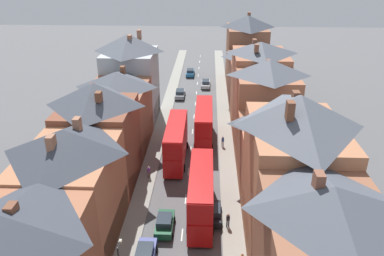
# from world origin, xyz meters

# --- Properties ---
(pavement_left) EXTENTS (2.20, 104.00, 0.14)m
(pavement_left) POSITION_xyz_m (-5.10, 38.00, 0.07)
(pavement_left) COLOR gray
(pavement_left) RESTS_ON ground
(pavement_right) EXTENTS (2.20, 104.00, 0.14)m
(pavement_right) POSITION_xyz_m (5.10, 38.00, 0.07)
(pavement_right) COLOR gray
(pavement_right) RESTS_ON ground
(centre_line_dashes) EXTENTS (0.14, 97.80, 0.01)m
(centre_line_dashes) POSITION_xyz_m (0.00, 36.00, 0.01)
(centre_line_dashes) COLOR silver
(centre_line_dashes) RESTS_ON ground
(terrace_row_left) EXTENTS (8.00, 58.00, 14.49)m
(terrace_row_left) POSITION_xyz_m (-10.19, 16.36, 6.20)
(terrace_row_left) COLOR brown
(terrace_row_left) RESTS_ON ground
(terrace_row_right) EXTENTS (8.00, 77.79, 14.92)m
(terrace_row_right) POSITION_xyz_m (10.19, 27.81, 6.40)
(terrace_row_right) COLOR brown
(terrace_row_right) RESTS_ON ground
(double_decker_bus_lead) EXTENTS (2.74, 10.80, 5.30)m
(double_decker_bus_lead) POSITION_xyz_m (1.79, 33.01, 2.82)
(double_decker_bus_lead) COLOR red
(double_decker_bus_lead) RESTS_ON ground
(double_decker_bus_mid_street) EXTENTS (2.74, 10.80, 5.30)m
(double_decker_bus_mid_street) POSITION_xyz_m (-1.81, 26.97, 2.82)
(double_decker_bus_mid_street) COLOR red
(double_decker_bus_mid_street) RESTS_ON ground
(double_decker_bus_far_approaching) EXTENTS (2.74, 10.80, 5.30)m
(double_decker_bus_far_approaching) POSITION_xyz_m (1.79, 15.28, 2.82)
(double_decker_bus_far_approaching) COLOR #B70F0F
(double_decker_bus_far_approaching) RESTS_ON ground
(car_near_blue) EXTENTS (1.90, 4.54, 1.58)m
(car_near_blue) POSITION_xyz_m (1.80, 57.62, 0.80)
(car_near_blue) COLOR #B7BABF
(car_near_blue) RESTS_ON ground
(car_near_silver) EXTENTS (1.90, 3.93, 1.66)m
(car_near_silver) POSITION_xyz_m (-1.80, 12.65, 0.84)
(car_near_silver) COLOR #144728
(car_near_silver) RESTS_ON ground
(car_parked_left_a) EXTENTS (1.90, 4.50, 1.59)m
(car_parked_left_a) POSITION_xyz_m (-3.10, 51.22, 0.80)
(car_parked_left_a) COLOR gray
(car_parked_left_a) RESTS_ON ground
(car_parked_right_a) EXTENTS (1.90, 4.48, 1.66)m
(car_parked_right_a) POSITION_xyz_m (1.80, 45.87, 0.84)
(car_parked_right_a) COLOR gray
(car_parked_right_a) RESTS_ON ground
(car_mid_black) EXTENTS (1.90, 3.84, 1.59)m
(car_mid_black) POSITION_xyz_m (3.10, 14.62, 0.80)
(car_mid_black) COLOR black
(car_mid_black) RESTS_ON ground
(car_mid_white) EXTENTS (1.90, 4.29, 1.62)m
(car_mid_white) POSITION_xyz_m (-1.80, 65.47, 0.82)
(car_mid_white) COLOR #236093
(car_mid_white) RESTS_ON ground
(car_far_grey) EXTENTS (1.90, 3.87, 1.59)m
(car_far_grey) POSITION_xyz_m (-3.10, 8.35, 0.80)
(car_far_grey) COLOR navy
(car_far_grey) RESTS_ON ground
(pedestrian_mid_right) EXTENTS (0.36, 0.22, 1.61)m
(pedestrian_mid_right) POSITION_xyz_m (4.60, 13.27, 1.03)
(pedestrian_mid_right) COLOR #23232D
(pedestrian_mid_right) RESTS_ON pavement_right
(pedestrian_far_left) EXTENTS (0.36, 0.22, 1.61)m
(pedestrian_far_left) POSITION_xyz_m (-4.82, 22.10, 1.03)
(pedestrian_far_left) COLOR brown
(pedestrian_far_left) RESTS_ON pavement_left
(pedestrian_far_right) EXTENTS (0.36, 0.22, 1.61)m
(pedestrian_far_right) POSITION_xyz_m (4.59, 30.82, 1.03)
(pedestrian_far_right) COLOR gray
(pedestrian_far_right) RESTS_ON pavement_right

